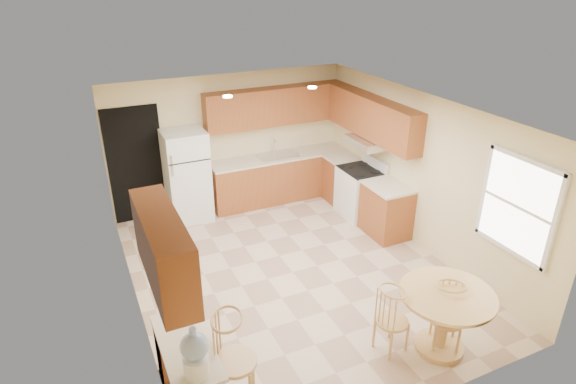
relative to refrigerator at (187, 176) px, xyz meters
name	(u,v)px	position (x,y,z in m)	size (l,w,h in m)	color
floor	(293,272)	(0.95, -2.40, -0.83)	(5.50, 5.50, 0.00)	#CDB394
ceiling	(294,112)	(0.95, -2.40, 1.67)	(4.50, 5.50, 0.02)	white
wall_back	(230,140)	(0.95, 0.35, 0.42)	(4.50, 0.02, 2.50)	beige
wall_front	(419,314)	(0.95, -5.15, 0.42)	(4.50, 0.02, 2.50)	beige
wall_left	(128,232)	(-1.30, -2.40, 0.42)	(0.02, 5.50, 2.50)	beige
wall_right	(421,172)	(3.20, -2.40, 0.42)	(0.02, 5.50, 2.50)	beige
doorway	(136,165)	(-0.80, 0.34, 0.22)	(0.90, 0.02, 2.10)	black
base_cab_back	(280,178)	(1.83, 0.05, -0.40)	(2.75, 0.60, 0.87)	#9D5328
counter_back	(279,157)	(1.83, 0.05, 0.06)	(2.75, 0.63, 0.04)	beige
base_cab_right_a	(342,180)	(2.90, -0.54, -0.40)	(0.60, 0.59, 0.87)	#9D5328
counter_right_a	(343,158)	(2.90, -0.54, 0.06)	(0.63, 0.59, 0.04)	beige
base_cab_right_b	(386,211)	(2.90, -2.00, -0.40)	(0.60, 0.80, 0.87)	#9D5328
counter_right_b	(388,187)	(2.90, -2.00, 0.06)	(0.63, 0.80, 0.04)	beige
upper_cab_back	(276,106)	(1.83, 0.19, 1.02)	(2.75, 0.33, 0.70)	#9D5328
upper_cab_right	(372,117)	(3.04, -1.19, 1.02)	(0.33, 2.42, 0.70)	#9D5328
upper_cab_left	(164,250)	(-1.13, -4.00, 1.02)	(0.33, 1.40, 0.70)	#9D5328
sink	(278,156)	(1.80, 0.05, 0.08)	(0.78, 0.44, 0.01)	silver
range_hood	(367,142)	(2.95, -1.22, 0.59)	(0.50, 0.76, 0.14)	silver
desk_pedestal	(181,351)	(-1.05, -3.72, -0.47)	(0.48, 0.42, 0.72)	#9D5328
desk_top	(186,346)	(-1.05, -4.10, -0.08)	(0.50, 1.20, 0.04)	beige
window	(518,206)	(3.18, -4.25, 0.67)	(0.06, 1.12, 1.30)	white
can_light_a	(228,96)	(0.45, -1.20, 1.65)	(0.14, 0.14, 0.02)	white
can_light_b	(312,87)	(1.85, -1.20, 1.65)	(0.14, 0.14, 0.02)	white
refrigerator	(187,176)	(0.00, 0.00, 0.00)	(0.73, 0.71, 1.66)	white
stove	(360,192)	(2.88, -1.22, -0.36)	(0.65, 0.76, 1.09)	white
dining_table	(444,313)	(1.87, -4.59, -0.30)	(1.10, 1.10, 0.81)	#DFB16F
chair_table_a	(397,318)	(1.32, -4.43, -0.30)	(0.38, 0.50, 0.87)	#DFB16F
chair_table_b	(453,316)	(1.92, -4.68, -0.30)	(0.38, 0.45, 0.87)	#DFB16F
chair_desk	(238,358)	(-0.60, -4.36, -0.19)	(0.47, 0.60, 1.06)	#DFB16F
water_crock	(195,354)	(-1.05, -4.52, 0.18)	(0.26, 0.26, 0.54)	white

